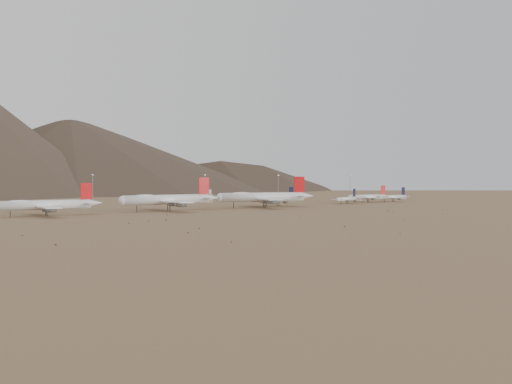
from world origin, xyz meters
TOP-DOWN VIEW (x-y plane):
  - ground at (0.00, 0.00)m, footprint 3000.00×3000.00m
  - widebody_west at (-141.00, 26.28)m, footprint 66.07×50.67m
  - widebody_centre at (-57.58, 29.16)m, footprint 77.59×59.29m
  - widebody_east at (20.67, 23.21)m, footprint 77.83×61.63m
  - narrowbody_a at (47.61, 38.06)m, footprint 45.48×33.21m
  - narrowbody_b at (117.74, 29.30)m, footprint 37.79×28.14m
  - narrowbody_c at (155.95, 39.46)m, footprint 46.38×33.90m
  - narrowbody_d at (183.99, 33.64)m, footprint 41.08×29.34m
  - control_tower at (30.00, 120.00)m, footprint 8.00×8.00m
  - mast_west at (-70.49, 136.32)m, footprint 2.00×0.60m
  - mast_centre at (27.03, 118.37)m, footprint 2.00×0.60m
  - mast_east at (130.33, 141.33)m, footprint 2.00×0.60m
  - mast_far_east at (215.25, 120.77)m, footprint 2.00×0.60m
  - desert_scrub at (-53.11, -87.54)m, footprint 436.47×173.12m

SIDE VIEW (x-z plane):
  - ground at x=0.00m, z-range 0.00..0.00m
  - desert_scrub at x=-53.11m, z-range -0.09..0.73m
  - narrowbody_b at x=117.74m, z-range -2.27..10.66m
  - narrowbody_d at x=183.99m, z-range -2.38..11.17m
  - narrowbody_a at x=47.61m, z-range -2.65..12.47m
  - narrowbody_c at x=155.95m, z-range -2.71..12.73m
  - control_tower at x=30.00m, z-range -0.68..11.32m
  - widebody_west at x=-141.00m, z-range -3.04..16.57m
  - widebody_centre at x=-57.58m, z-range -3.58..19.47m
  - widebody_east at x=20.67m, z-range -3.69..20.08m
  - mast_west at x=-70.49m, z-range 1.35..27.05m
  - mast_centre at x=27.03m, z-range 1.35..27.05m
  - mast_east at x=130.33m, z-range 1.35..27.05m
  - mast_far_east at x=215.25m, z-range 1.35..27.05m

